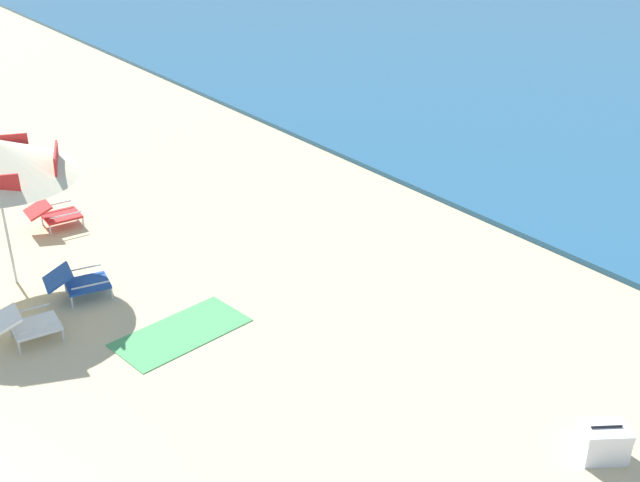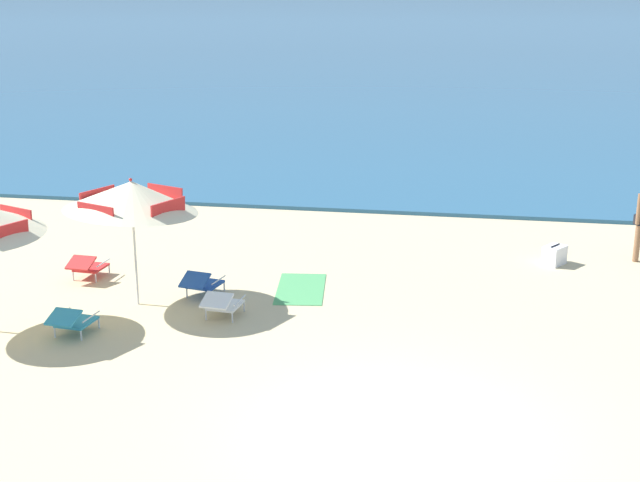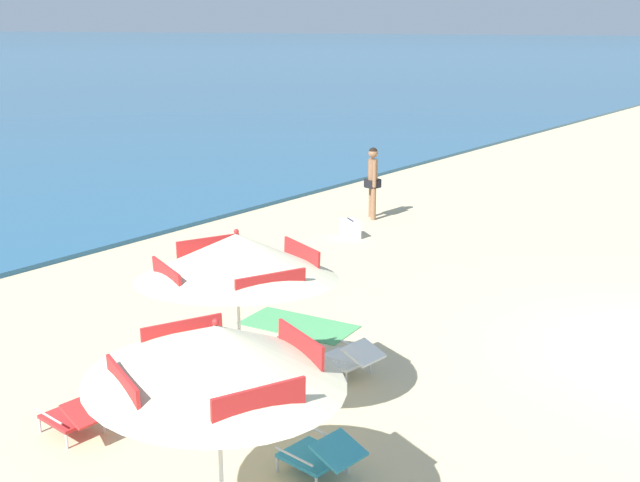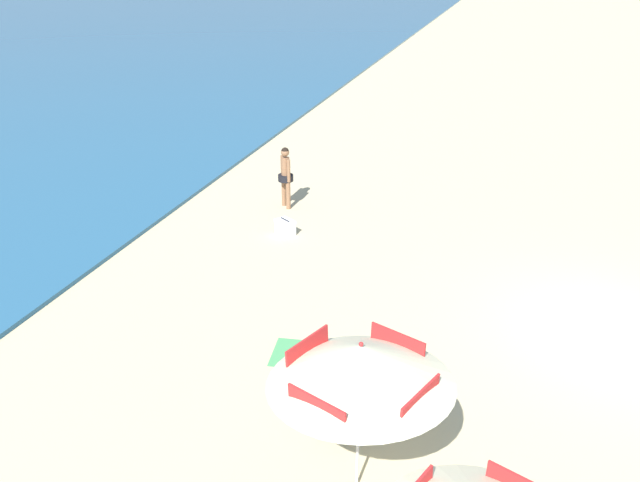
{
  "view_description": "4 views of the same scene",
  "coord_description": "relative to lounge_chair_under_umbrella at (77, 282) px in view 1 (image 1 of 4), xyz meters",
  "views": [
    {
      "loc": [
        5.92,
        1.28,
        5.85
      ],
      "look_at": [
        -1.48,
        6.96,
        1.19
      ],
      "focal_mm": 43.64,
      "sensor_mm": 36.0,
      "label": 1
    },
    {
      "loc": [
        0.75,
        -10.01,
        5.53
      ],
      "look_at": [
        -2.01,
        5.7,
        0.83
      ],
      "focal_mm": 48.03,
      "sensor_mm": 36.0,
      "label": 2
    },
    {
      "loc": [
        -11.45,
        -2.13,
        4.6
      ],
      "look_at": [
        -1.31,
        5.51,
        1.13
      ],
      "focal_mm": 44.19,
      "sensor_mm": 36.0,
      "label": 3
    },
    {
      "loc": [
        -11.26,
        2.56,
        6.62
      ],
      "look_at": [
        0.05,
        5.92,
        1.17
      ],
      "focal_mm": 34.94,
      "sensor_mm": 36.0,
      "label": 4
    }
  ],
  "objects": [
    {
      "name": "lounge_chair_spare_folded",
      "position": [
        -2.54,
        0.59,
        0.0
      ],
      "size": [
        0.62,
        0.91,
        0.51
      ],
      "color": "red",
      "rests_on": "ground"
    },
    {
      "name": "lounge_chair_under_umbrella",
      "position": [
        0.0,
        0.0,
        0.0
      ],
      "size": [
        0.69,
        0.97,
        0.52
      ],
      "color": "#1E4799",
      "rests_on": "ground"
    },
    {
      "name": "lounge_chair_beside_umbrella",
      "position": [
        0.68,
        -0.99,
        0.0
      ],
      "size": [
        0.64,
        0.92,
        0.51
      ],
      "color": "white",
      "rests_on": "ground"
    },
    {
      "name": "cooler_box",
      "position": [
        6.66,
        3.17,
        -0.07
      ],
      "size": [
        0.57,
        0.61,
        0.43
      ],
      "color": "white",
      "rests_on": "ground"
    },
    {
      "name": "beach_towel",
      "position": [
        1.74,
        0.74,
        -0.27
      ],
      "size": [
        1.11,
        1.9,
        0.01
      ],
      "primitive_type": "cube",
      "rotation": [
        0.0,
        0.0,
        0.12
      ],
      "color": "#4C9E5B",
      "rests_on": "ground"
    }
  ]
}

